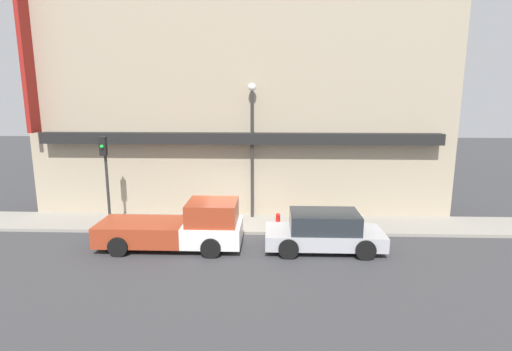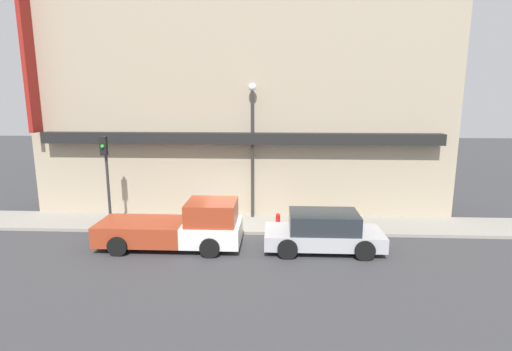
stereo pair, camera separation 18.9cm
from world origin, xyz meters
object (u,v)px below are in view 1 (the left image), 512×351
object	(u,v)px
fire_hydrant	(278,220)
pickup_truck	(180,227)
traffic_light	(105,165)
street_lamp	(252,136)
parked_car	(324,231)

from	to	relation	value
fire_hydrant	pickup_truck	bearing A→B (deg)	-148.87
pickup_truck	traffic_light	bearing A→B (deg)	149.74
street_lamp	pickup_truck	bearing A→B (deg)	-125.35
parked_car	street_lamp	distance (m)	5.61
fire_hydrant	traffic_light	distance (m)	7.76
fire_hydrant	traffic_light	world-z (taller)	traffic_light
fire_hydrant	parked_car	bearing A→B (deg)	-53.30
parked_car	fire_hydrant	size ratio (longest dim) A/B	7.38
pickup_truck	parked_car	world-z (taller)	pickup_truck
street_lamp	traffic_light	distance (m)	6.47
fire_hydrant	street_lamp	distance (m)	3.92
parked_car	street_lamp	size ratio (longest dim) A/B	0.71
parked_car	fire_hydrant	bearing A→B (deg)	127.39
pickup_truck	traffic_light	xyz separation A→B (m)	(-3.64, 2.15, 2.00)
traffic_light	street_lamp	bearing A→B (deg)	13.25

